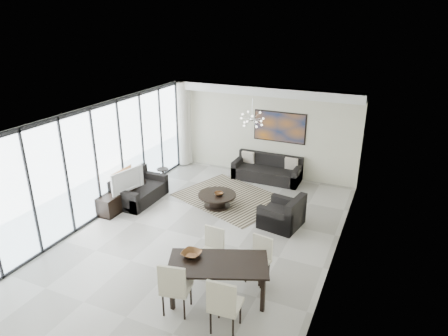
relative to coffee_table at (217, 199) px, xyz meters
The scene contains 20 objects.
room_shell 2.24m from the coffee_table, 63.84° to the right, with size 6.00×9.00×2.90m.
window_wall 3.26m from the coffee_table, 146.08° to the right, with size 0.37×8.95×2.90m.
soffit 3.69m from the coffee_table, 82.15° to the left, with size 5.98×0.40×0.26m, color white.
painting 3.26m from the coffee_table, 72.86° to the left, with size 1.68×0.04×0.98m, color #B46119.
chandelier 2.39m from the coffee_table, 51.21° to the left, with size 0.66×0.66×0.71m.
rug 0.69m from the coffee_table, 77.79° to the left, with size 2.87×2.21×0.01m, color black.
coffee_table is the anchor object (origin of this frame).
bowl_coffee 0.21m from the coffee_table, 26.41° to the right, with size 0.25×0.25×0.08m, color brown.
sofa_main 2.48m from the coffee_table, 74.87° to the left, with size 2.12×0.87×0.77m.
loveseat 2.26m from the coffee_table, 165.43° to the right, with size 0.90×1.59×0.80m.
armchair 1.98m from the coffee_table, ahead, with size 1.06×1.10×0.81m.
side_table 2.34m from the coffee_table, 161.40° to the left, with size 0.35×0.35×0.49m.
tv_console 2.62m from the coffee_table, 156.18° to the right, with size 0.46×1.65×0.51m, color black.
television 2.54m from the coffee_table, 155.00° to the right, with size 1.05×0.14×0.60m, color gray.
dining_table 3.79m from the coffee_table, 64.51° to the right, with size 2.03×1.53×0.76m.
dining_chair_sw 4.29m from the coffee_table, 74.76° to the right, with size 0.58×0.58×1.07m.
dining_chair_se 4.69m from the coffee_table, 63.53° to the right, with size 0.54×0.54×1.09m.
dining_chair_nw 2.90m from the coffee_table, 66.74° to the right, with size 0.46×0.46×0.95m.
dining_chair_ne 3.34m from the coffee_table, 50.04° to the right, with size 0.49×0.49×0.93m.
bowl_dining 3.61m from the coffee_table, 72.55° to the right, with size 0.36×0.36×0.09m, color brown.
Camera 1 is at (3.87, -7.26, 5.03)m, focal length 32.00 mm.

